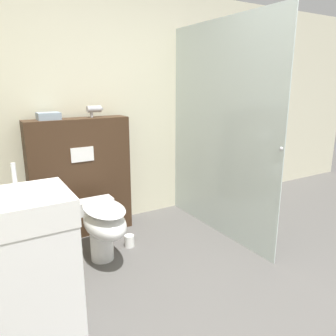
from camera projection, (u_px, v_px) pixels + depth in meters
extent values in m
cube|color=beige|center=(116.00, 109.00, 3.55)|extent=(8.00, 0.06, 2.50)
cube|color=#3D2819|center=(81.00, 178.00, 3.30)|extent=(0.99, 0.23, 1.20)
cube|color=white|center=(82.00, 155.00, 3.14)|extent=(0.22, 0.01, 0.14)
cube|color=silver|center=(219.00, 131.00, 3.26)|extent=(0.01, 1.63, 2.11)
sphere|color=#B2B2B7|center=(282.00, 149.00, 2.62)|extent=(0.04, 0.04, 0.04)
cylinder|color=white|center=(102.00, 240.00, 2.89)|extent=(0.20, 0.20, 0.36)
ellipsoid|color=white|center=(104.00, 223.00, 2.75)|extent=(0.33, 0.57, 0.24)
ellipsoid|color=white|center=(104.00, 208.00, 2.72)|extent=(0.32, 0.56, 0.02)
cube|color=white|center=(92.00, 206.00, 3.02)|extent=(0.39, 0.15, 0.13)
cube|color=white|center=(30.00, 291.00, 1.80)|extent=(0.48, 0.45, 0.83)
cube|color=white|center=(20.00, 208.00, 1.68)|extent=(0.49, 0.46, 0.15)
cylinder|color=silver|center=(14.00, 176.00, 1.75)|extent=(0.02, 0.02, 0.14)
cylinder|color=#B7B7BC|center=(94.00, 109.00, 3.23)|extent=(0.14, 0.07, 0.07)
cone|color=#B7B7BC|center=(102.00, 109.00, 3.27)|extent=(0.03, 0.06, 0.06)
cylinder|color=#B7B7BC|center=(92.00, 114.00, 3.23)|extent=(0.03, 0.03, 0.07)
cube|color=#8C9EAD|center=(48.00, 116.00, 3.03)|extent=(0.20, 0.16, 0.07)
cylinder|color=white|center=(129.00, 241.00, 3.14)|extent=(0.09, 0.09, 0.12)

